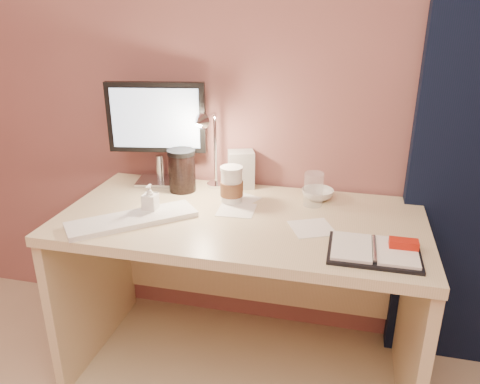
% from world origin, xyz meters
% --- Properties ---
extents(desk, '(1.40, 0.70, 0.73)m').
position_xyz_m(desk, '(0.00, 1.45, 0.50)').
color(desk, beige).
rests_on(desk, ground).
extents(monitor, '(0.43, 0.19, 0.46)m').
position_xyz_m(monitor, '(-0.44, 1.65, 1.00)').
color(monitor, silver).
rests_on(monitor, desk).
extents(keyboard, '(0.46, 0.42, 0.02)m').
position_xyz_m(keyboard, '(-0.39, 1.23, 0.74)').
color(keyboard, white).
rests_on(keyboard, desk).
extents(planner, '(0.30, 0.22, 0.05)m').
position_xyz_m(planner, '(0.50, 1.20, 0.74)').
color(planner, black).
rests_on(planner, desk).
extents(paper_a, '(0.19, 0.19, 0.00)m').
position_xyz_m(paper_a, '(0.28, 1.33, 0.73)').
color(paper_a, white).
rests_on(paper_a, desk).
extents(paper_b, '(0.15, 0.15, 0.00)m').
position_xyz_m(paper_b, '(-0.03, 1.43, 0.73)').
color(paper_b, white).
rests_on(paper_b, desk).
extents(paper_c, '(0.17, 0.17, 0.00)m').
position_xyz_m(paper_c, '(-0.04, 1.54, 0.73)').
color(paper_c, white).
rests_on(paper_c, desk).
extents(coffee_cup, '(0.09, 0.09, 0.15)m').
position_xyz_m(coffee_cup, '(-0.07, 1.51, 0.80)').
color(coffee_cup, silver).
rests_on(coffee_cup, desk).
extents(clear_cup, '(0.08, 0.08, 0.14)m').
position_xyz_m(clear_cup, '(0.26, 1.55, 0.80)').
color(clear_cup, white).
rests_on(clear_cup, desk).
extents(bowl, '(0.14, 0.14, 0.04)m').
position_xyz_m(bowl, '(0.27, 1.62, 0.75)').
color(bowl, silver).
rests_on(bowl, desk).
extents(lotion_bottle, '(0.05, 0.06, 0.12)m').
position_xyz_m(lotion_bottle, '(-0.35, 1.32, 0.79)').
color(lotion_bottle, silver).
rests_on(lotion_bottle, desk).
extents(dark_jar, '(0.12, 0.12, 0.17)m').
position_xyz_m(dark_jar, '(-0.31, 1.58, 0.81)').
color(dark_jar, black).
rests_on(dark_jar, desk).
extents(product_box, '(0.13, 0.12, 0.17)m').
position_xyz_m(product_box, '(-0.07, 1.69, 0.81)').
color(product_box, silver).
rests_on(product_box, desk).
extents(desk_lamp, '(0.10, 0.22, 0.36)m').
position_xyz_m(desk_lamp, '(-0.17, 1.58, 0.95)').
color(desk_lamp, silver).
rests_on(desk_lamp, desk).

